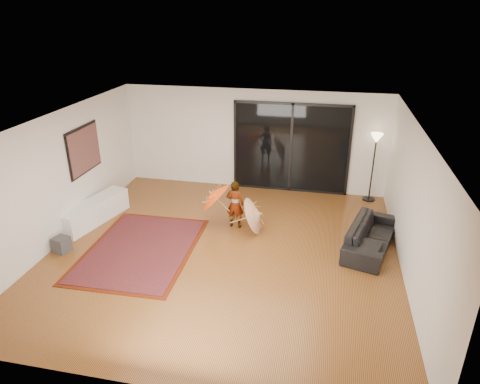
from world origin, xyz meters
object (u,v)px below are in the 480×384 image
(media_console, at_px, (95,211))
(sofa, at_px, (371,236))
(ottoman, at_px, (362,253))
(child, at_px, (235,204))

(media_console, relative_size, sofa, 0.96)
(sofa, height_order, ottoman, sofa)
(media_console, relative_size, child, 1.67)
(media_console, relative_size, ottoman, 2.94)
(media_console, xyz_separation_m, child, (3.25, 0.42, 0.30))
(ottoman, height_order, child, child)
(media_console, xyz_separation_m, ottoman, (6.01, -0.48, -0.08))
(ottoman, bearing_deg, sofa, 70.48)
(sofa, distance_m, ottoman, 0.58)
(media_console, distance_m, ottoman, 6.03)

